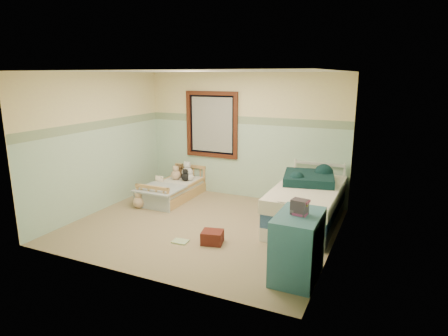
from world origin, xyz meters
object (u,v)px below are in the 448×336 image
at_px(twin_bed_frame, 306,218).
at_px(dresser, 298,246).
at_px(plush_floor_tan, 139,202).
at_px(floor_book, 180,241).
at_px(plush_floor_cream, 160,189).
at_px(toddler_bed_frame, 173,194).
at_px(red_pillow, 212,237).

xyz_separation_m(twin_bed_frame, dresser, (0.28, -1.75, 0.30)).
height_order(twin_bed_frame, dresser, dresser).
height_order(plush_floor_tan, floor_book, plush_floor_tan).
relative_size(plush_floor_cream, plush_floor_tan, 1.27).
bearing_deg(toddler_bed_frame, dresser, -33.46).
height_order(twin_bed_frame, red_pillow, twin_bed_frame).
bearing_deg(twin_bed_frame, red_pillow, -129.75).
bearing_deg(plush_floor_tan, floor_book, -33.46).
distance_m(twin_bed_frame, floor_book, 2.15).
relative_size(toddler_bed_frame, plush_floor_tan, 6.50).
bearing_deg(toddler_bed_frame, plush_floor_tan, -109.90).
xyz_separation_m(red_pillow, floor_book, (-0.45, -0.17, -0.09)).
height_order(plush_floor_cream, red_pillow, plush_floor_cream).
bearing_deg(twin_bed_frame, plush_floor_tan, -170.83).
distance_m(toddler_bed_frame, plush_floor_cream, 0.35).
bearing_deg(dresser, toddler_bed_frame, 146.54).
distance_m(plush_floor_cream, floor_book, 2.39).
bearing_deg(toddler_bed_frame, red_pillow, -43.44).
bearing_deg(twin_bed_frame, toddler_bed_frame, 174.38).
relative_size(plush_floor_tan, floor_book, 0.98).
xyz_separation_m(toddler_bed_frame, floor_book, (1.23, -1.76, -0.08)).
height_order(toddler_bed_frame, plush_floor_cream, plush_floor_cream).
bearing_deg(toddler_bed_frame, floor_book, -55.13).
distance_m(plush_floor_tan, red_pillow, 2.13).
distance_m(plush_floor_tan, dresser, 3.58).
bearing_deg(floor_book, plush_floor_cream, 127.89).
bearing_deg(red_pillow, floor_book, -159.60).
bearing_deg(floor_book, twin_bed_frame, 40.37).
xyz_separation_m(dresser, red_pillow, (-1.38, 0.43, -0.31)).
bearing_deg(red_pillow, twin_bed_frame, 50.25).
xyz_separation_m(toddler_bed_frame, red_pillow, (1.68, -1.59, 0.00)).
height_order(toddler_bed_frame, red_pillow, red_pillow).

